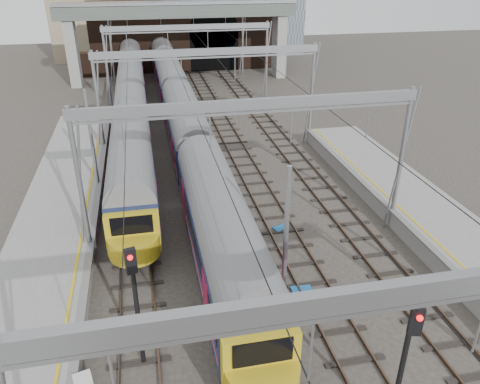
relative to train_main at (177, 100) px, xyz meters
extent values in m
plane|color=#38332D|center=(2.00, -28.39, -2.40)|extent=(160.00, 160.00, 0.00)
cube|color=gray|center=(-8.20, -25.89, -1.85)|extent=(4.20, 55.00, 1.10)
cube|color=slate|center=(-6.15, -25.89, -1.35)|extent=(0.35, 55.00, 0.12)
cube|color=gold|center=(-6.65, -25.89, -1.28)|extent=(0.12, 55.00, 0.01)
cube|color=#4C3828|center=(-4.72, -13.39, -2.31)|extent=(0.08, 80.00, 0.16)
cube|color=#4C3828|center=(-3.28, -13.39, -2.31)|extent=(0.08, 80.00, 0.16)
cube|color=black|center=(-4.00, -13.39, -2.38)|extent=(2.40, 80.00, 0.14)
cube|color=#4C3828|center=(-0.72, -13.39, -2.31)|extent=(0.08, 80.00, 0.16)
cube|color=#4C3828|center=(0.72, -13.39, -2.31)|extent=(0.08, 80.00, 0.16)
cube|color=black|center=(0.00, -13.39, -2.38)|extent=(2.40, 80.00, 0.14)
cube|color=#4C3828|center=(3.28, -13.39, -2.31)|extent=(0.08, 80.00, 0.16)
cube|color=#4C3828|center=(4.72, -13.39, -2.31)|extent=(0.08, 80.00, 0.16)
cube|color=black|center=(4.00, -13.39, -2.38)|extent=(2.40, 80.00, 0.14)
cube|color=#4C3828|center=(7.28, -13.39, -2.31)|extent=(0.08, 80.00, 0.16)
cube|color=#4C3828|center=(8.72, -13.39, -2.31)|extent=(0.08, 80.00, 0.16)
cube|color=black|center=(8.00, -13.39, -2.38)|extent=(2.40, 80.00, 0.14)
cube|color=gray|center=(2.00, -34.39, 5.20)|extent=(16.80, 0.28, 0.50)
cylinder|color=gray|center=(-6.20, -20.39, 1.60)|extent=(0.24, 0.24, 8.00)
cylinder|color=gray|center=(10.20, -20.39, 1.60)|extent=(0.24, 0.24, 8.00)
cube|color=gray|center=(2.00, -20.39, 5.20)|extent=(16.80, 0.28, 0.50)
cylinder|color=gray|center=(-6.20, -6.39, 1.60)|extent=(0.24, 0.24, 8.00)
cylinder|color=gray|center=(10.20, -6.39, 1.60)|extent=(0.24, 0.24, 8.00)
cube|color=gray|center=(2.00, -6.39, 5.20)|extent=(16.80, 0.28, 0.50)
cylinder|color=gray|center=(-6.20, 7.61, 1.60)|extent=(0.24, 0.24, 8.00)
cylinder|color=gray|center=(10.20, 7.61, 1.60)|extent=(0.24, 0.24, 8.00)
cube|color=gray|center=(2.00, 7.61, 5.20)|extent=(16.80, 0.28, 0.50)
cylinder|color=gray|center=(-6.20, 19.61, 1.60)|extent=(0.24, 0.24, 8.00)
cylinder|color=gray|center=(10.20, 19.61, 1.60)|extent=(0.24, 0.24, 8.00)
cube|color=gray|center=(2.00, 19.61, 5.20)|extent=(16.80, 0.28, 0.50)
cube|color=black|center=(-4.00, -13.39, 3.10)|extent=(0.03, 80.00, 0.03)
cube|color=black|center=(0.00, -13.39, 3.10)|extent=(0.03, 80.00, 0.03)
cube|color=black|center=(4.00, -13.39, 3.10)|extent=(0.03, 80.00, 0.03)
cube|color=black|center=(8.00, -13.39, 3.10)|extent=(0.03, 80.00, 0.03)
cube|color=black|center=(4.00, 23.61, 2.10)|extent=(26.00, 2.00, 9.00)
cube|color=black|center=(7.00, 22.59, 0.20)|extent=(6.50, 0.10, 5.20)
cylinder|color=black|center=(7.00, 22.59, 2.80)|extent=(6.50, 0.10, 6.50)
cube|color=black|center=(-8.00, 22.61, -0.90)|extent=(6.00, 1.50, 3.00)
cube|color=gray|center=(-10.50, 17.61, 1.70)|extent=(1.20, 2.50, 8.20)
cube|color=gray|center=(14.50, 17.61, 1.70)|extent=(1.20, 2.50, 8.20)
cube|color=#535E57|center=(2.00, 17.61, 5.80)|extent=(28.00, 3.00, 1.40)
cube|color=gray|center=(2.00, 17.61, 6.70)|extent=(28.00, 3.00, 0.30)
cube|color=black|center=(0.00, 0.08, -2.05)|extent=(2.05, 60.90, 0.70)
cube|color=#141946|center=(0.00, 0.08, -0.23)|extent=(2.61, 60.90, 2.33)
cylinder|color=slate|center=(0.00, 0.08, 0.93)|extent=(2.56, 60.40, 2.56)
cube|color=black|center=(0.00, 0.08, 0.14)|extent=(2.63, 59.70, 0.70)
cube|color=#D24156|center=(0.00, 0.08, -0.89)|extent=(2.63, 59.90, 0.11)
cube|color=gold|center=(0.00, -30.52, -0.33)|extent=(2.56, 0.60, 2.13)
cube|color=black|center=(0.00, -30.69, 0.23)|extent=(1.96, 0.08, 0.93)
cube|color=black|center=(-4.00, 1.03, -2.05)|extent=(2.03, 45.10, 0.70)
cube|color=#141946|center=(-4.00, 1.03, -0.24)|extent=(2.58, 45.10, 2.31)
cylinder|color=slate|center=(-4.00, 1.03, 0.91)|extent=(2.53, 44.60, 2.53)
cube|color=black|center=(-4.00, 1.03, 0.12)|extent=(2.60, 43.90, 0.69)
cube|color=#D24156|center=(-4.00, 1.03, -0.89)|extent=(2.60, 44.10, 0.11)
cube|color=gold|center=(-4.00, -21.67, -0.34)|extent=(2.53, 0.60, 2.11)
cube|color=black|center=(-4.00, -21.84, 0.22)|extent=(1.94, 0.08, 0.92)
cylinder|color=black|center=(-3.83, -27.76, 0.14)|extent=(0.17, 0.17, 5.08)
cube|color=black|center=(-3.83, -27.94, 2.37)|extent=(0.41, 0.27, 0.95)
sphere|color=red|center=(-3.83, -28.06, 2.58)|extent=(0.19, 0.19, 0.19)
cylinder|color=black|center=(3.88, -32.23, 0.12)|extent=(0.17, 0.17, 5.03)
cube|color=black|center=(3.88, -32.41, 2.32)|extent=(0.40, 0.27, 0.94)
sphere|color=red|center=(3.88, -32.53, 2.52)|extent=(0.19, 0.19, 0.19)
cube|color=#165FA9|center=(0.39, -28.68, -2.35)|extent=(0.95, 0.79, 0.10)
cube|color=#165FA9|center=(3.36, -24.98, -2.34)|extent=(0.97, 0.71, 0.11)
cube|color=#165FA9|center=(3.97, -19.42, -2.35)|extent=(0.93, 0.80, 0.09)
camera|label=1|loc=(-2.94, -41.15, 11.28)|focal=35.00mm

